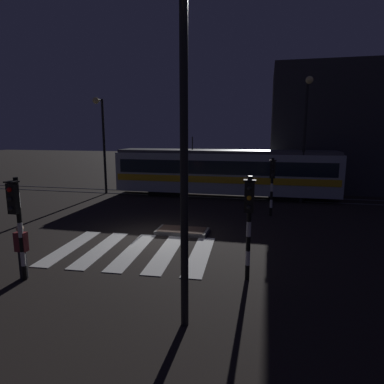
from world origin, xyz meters
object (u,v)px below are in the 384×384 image
at_px(traffic_light_corner_far_right, 272,178).
at_px(street_lamp_trackside_right, 305,126).
at_px(tram, 224,172).
at_px(street_lamp_near_kerb, 181,121).
at_px(street_lamp_trackside_left, 102,134).
at_px(traffic_light_corner_near_right, 249,213).
at_px(pedestrian_waiting_at_kerb, 22,251).
at_px(traffic_light_kerb_mid_left, 17,214).

xyz_separation_m(traffic_light_corner_far_right, street_lamp_trackside_right, (1.91, 3.72, 2.75)).
xyz_separation_m(traffic_light_corner_far_right, tram, (-3.18, 5.03, -0.31)).
bearing_deg(tram, street_lamp_trackside_right, -14.42).
bearing_deg(street_lamp_near_kerb, street_lamp_trackside_left, 122.65).
bearing_deg(street_lamp_near_kerb, street_lamp_trackside_right, 75.16).
height_order(traffic_light_corner_near_right, pedestrian_waiting_at_kerb, traffic_light_corner_near_right).
xyz_separation_m(traffic_light_corner_far_right, street_lamp_near_kerb, (-2.06, -11.24, 2.63)).
distance_m(traffic_light_corner_near_right, street_lamp_trackside_right, 12.57).
height_order(traffic_light_corner_near_right, traffic_light_kerb_mid_left, traffic_light_corner_near_right).
xyz_separation_m(traffic_light_corner_far_right, pedestrian_waiting_at_kerb, (-7.54, -9.63, -1.18)).
height_order(traffic_light_kerb_mid_left, street_lamp_near_kerb, street_lamp_near_kerb).
bearing_deg(traffic_light_corner_far_right, traffic_light_corner_near_right, -95.30).
bearing_deg(pedestrian_waiting_at_kerb, traffic_light_corner_near_right, 11.39).
bearing_deg(tram, street_lamp_trackside_left, -173.12).
distance_m(traffic_light_kerb_mid_left, street_lamp_near_kerb, 6.15).
xyz_separation_m(traffic_light_corner_near_right, traffic_light_corner_far_right, (0.77, 8.27, -0.06)).
bearing_deg(traffic_light_corner_near_right, street_lamp_trackside_left, 132.02).
relative_size(traffic_light_kerb_mid_left, street_lamp_trackside_left, 0.47).
relative_size(traffic_light_kerb_mid_left, pedestrian_waiting_at_kerb, 1.86).
bearing_deg(traffic_light_kerb_mid_left, traffic_light_corner_far_right, 52.82).
bearing_deg(street_lamp_near_kerb, pedestrian_waiting_at_kerb, 163.71).
bearing_deg(pedestrian_waiting_at_kerb, tram, 73.45).
height_order(street_lamp_trackside_right, tram, street_lamp_trackside_right).
distance_m(street_lamp_trackside_right, street_lamp_near_kerb, 15.47).
relative_size(street_lamp_trackside_left, pedestrian_waiting_at_kerb, 3.98).
bearing_deg(street_lamp_trackside_right, traffic_light_corner_near_right, -102.57).
xyz_separation_m(tram, pedestrian_waiting_at_kerb, (-4.36, -14.66, -0.87)).
height_order(traffic_light_corner_far_right, pedestrian_waiting_at_kerb, traffic_light_corner_far_right).
bearing_deg(traffic_light_corner_near_right, tram, 100.29).
bearing_deg(pedestrian_waiting_at_kerb, street_lamp_trackside_left, 107.41).
bearing_deg(tram, pedestrian_waiting_at_kerb, -106.55).
relative_size(traffic_light_corner_far_right, street_lamp_trackside_right, 0.41).
bearing_deg(street_lamp_near_kerb, traffic_light_corner_far_right, 79.63).
bearing_deg(pedestrian_waiting_at_kerb, street_lamp_trackside_right, 54.73).
relative_size(traffic_light_corner_far_right, pedestrian_waiting_at_kerb, 1.83).
relative_size(traffic_light_corner_near_right, traffic_light_kerb_mid_left, 1.01).
xyz_separation_m(traffic_light_corner_near_right, street_lamp_near_kerb, (-1.29, -2.97, 2.57)).
distance_m(street_lamp_trackside_right, tram, 6.08).
height_order(street_lamp_trackside_left, street_lamp_near_kerb, street_lamp_near_kerb).
distance_m(street_lamp_near_kerb, pedestrian_waiting_at_kerb, 6.87).
distance_m(traffic_light_corner_far_right, tram, 5.96).
distance_m(traffic_light_corner_far_right, street_lamp_near_kerb, 11.72).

